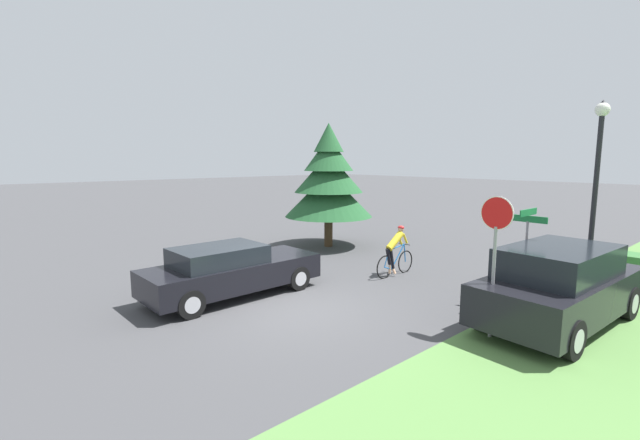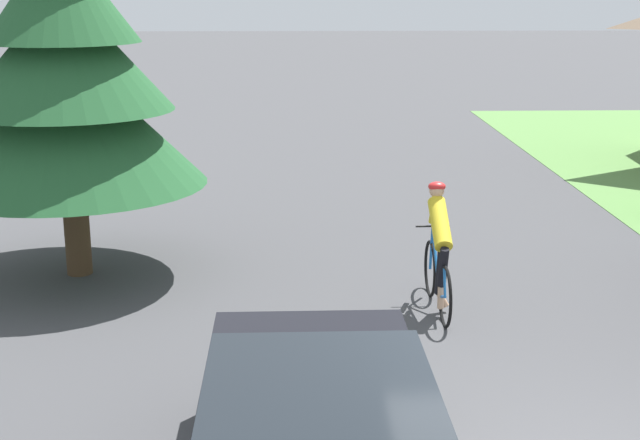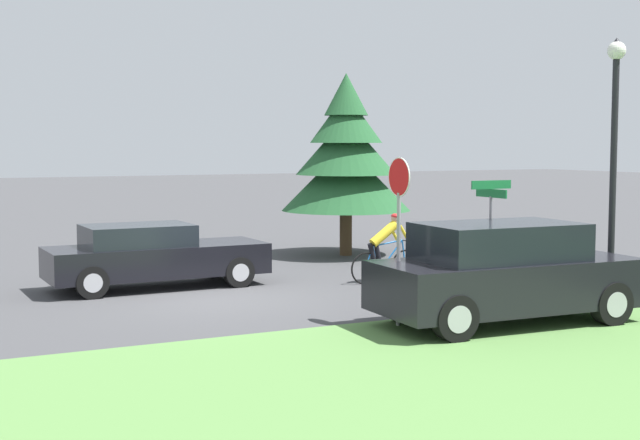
% 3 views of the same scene
% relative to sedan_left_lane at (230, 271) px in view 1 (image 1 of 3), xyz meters
% --- Properties ---
extents(ground_plane, '(140.00, 140.00, 0.00)m').
position_rel_sedan_left_lane_xyz_m(ground_plane, '(1.90, 0.65, -0.72)').
color(ground_plane, '#424244').
extents(sedan_left_lane, '(1.86, 4.81, 1.42)m').
position_rel_sedan_left_lane_xyz_m(sedan_left_lane, '(0.00, 0.00, 0.00)').
color(sedan_left_lane, black).
rests_on(sedan_left_lane, ground).
extents(cyclist, '(0.44, 1.83, 1.61)m').
position_rel_sedan_left_lane_xyz_m(cyclist, '(1.63, 5.00, 0.05)').
color(cyclist, black).
rests_on(cyclist, ground).
extents(parked_suv_right, '(2.22, 4.85, 1.80)m').
position_rel_sedan_left_lane_xyz_m(parked_suv_right, '(6.66, 4.45, 0.18)').
color(parked_suv_right, black).
rests_on(parked_suv_right, ground).
extents(stop_sign, '(0.68, 0.07, 2.96)m').
position_rel_sedan_left_lane_xyz_m(stop_sign, '(5.99, 2.67, 1.35)').
color(stop_sign, gray).
rests_on(stop_sign, ground).
extents(street_lamp, '(0.35, 0.35, 5.20)m').
position_rel_sedan_left_lane_xyz_m(street_lamp, '(6.42, 7.21, 2.69)').
color(street_lamp, black).
rests_on(street_lamp, ground).
extents(street_name_sign, '(0.90, 0.90, 2.51)m').
position_rel_sedan_left_lane_xyz_m(street_name_sign, '(5.72, 4.86, 1.04)').
color(street_name_sign, gray).
rests_on(street_name_sign, ground).
extents(conifer_tall_near, '(3.68, 3.68, 5.19)m').
position_rel_sedan_left_lane_xyz_m(conifer_tall_near, '(-3.20, 6.58, 2.08)').
color(conifer_tall_near, '#4C3823').
rests_on(conifer_tall_near, ground).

